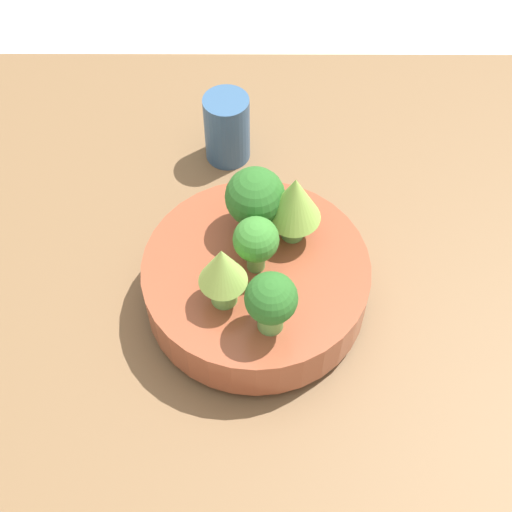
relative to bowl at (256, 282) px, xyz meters
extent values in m
plane|color=beige|center=(-0.01, -0.01, -0.08)|extent=(6.00, 6.00, 0.00)
cube|color=brown|center=(-0.01, -0.01, -0.06)|extent=(0.95, 0.89, 0.04)
cylinder|color=brown|center=(0.00, 0.00, -0.04)|extent=(0.12, 0.12, 0.01)
cylinder|color=brown|center=(0.00, 0.00, 0.00)|extent=(0.27, 0.27, 0.06)
cylinder|color=#609347|center=(-0.05, 0.04, 0.05)|extent=(0.03, 0.03, 0.04)
cone|color=#84AD47|center=(-0.05, 0.04, 0.10)|extent=(0.06, 0.06, 0.06)
cylinder|color=#609347|center=(0.00, 0.00, 0.05)|extent=(0.02, 0.02, 0.03)
sphere|color=#387A2D|center=(0.00, 0.00, 0.08)|extent=(0.05, 0.05, 0.05)
cylinder|color=#609347|center=(0.08, 0.02, 0.05)|extent=(0.03, 0.03, 0.03)
sphere|color=#286023|center=(0.08, 0.02, 0.09)|extent=(0.06, 0.06, 0.06)
cylinder|color=#7AB256|center=(-0.06, 0.00, 0.05)|extent=(0.02, 0.02, 0.03)
sphere|color=#286023|center=(-0.06, 0.00, 0.09)|extent=(0.07, 0.07, 0.07)
cylinder|color=#6BA34C|center=(0.05, -0.04, 0.05)|extent=(0.03, 0.03, 0.04)
cone|color=#93B751|center=(0.05, -0.04, 0.10)|extent=(0.05, 0.05, 0.05)
cylinder|color=#33567F|center=(-0.25, -0.04, 0.01)|extent=(0.06, 0.06, 0.10)
camera|label=1|loc=(0.48, 0.00, 0.71)|focal=50.00mm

